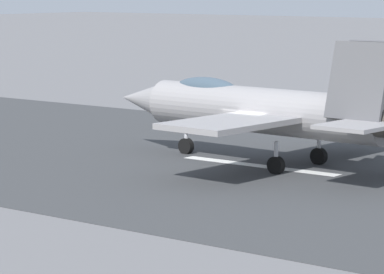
% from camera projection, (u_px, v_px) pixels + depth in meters
% --- Properties ---
extents(ground_plane, '(400.00, 400.00, 0.00)m').
position_uv_depth(ground_plane, '(250.00, 165.00, 47.43)').
color(ground_plane, slate).
extents(runway_strip, '(240.00, 26.00, 0.02)m').
position_uv_depth(runway_strip, '(251.00, 165.00, 47.42)').
color(runway_strip, '#383A3C').
rests_on(runway_strip, ground).
extents(fighter_jet, '(16.60, 13.32, 5.69)m').
position_uv_depth(fighter_jet, '(263.00, 109.00, 47.28)').
color(fighter_jet, gray).
rests_on(fighter_jet, ground).
extents(crew_person, '(0.36, 0.69, 1.63)m').
position_uv_depth(crew_person, '(178.00, 114.00, 59.65)').
color(crew_person, '#1E2338').
rests_on(crew_person, ground).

